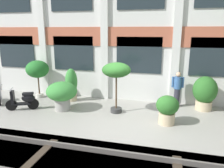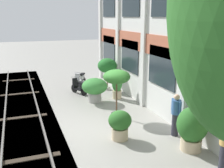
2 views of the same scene
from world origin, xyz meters
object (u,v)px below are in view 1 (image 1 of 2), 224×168
(potted_plant_stone_basin, at_px, (167,108))
(potted_plant_fluted_column, at_px, (71,84))
(resident_by_doorway, at_px, (177,88))
(potted_plant_glazed_jar, at_px, (62,93))
(potted_plant_terracotta_small, at_px, (116,72))
(scooter_second_parked, at_px, (24,100))
(potted_plant_tall_urn, at_px, (37,70))
(potted_plant_ribbed_drum, at_px, (205,92))

(potted_plant_stone_basin, height_order, potted_plant_fluted_column, potted_plant_fluted_column)
(potted_plant_stone_basin, height_order, resident_by_doorway, resident_by_doorway)
(potted_plant_glazed_jar, xyz_separation_m, potted_plant_fluted_column, (-0.15, 1.29, 0.10))
(potted_plant_terracotta_small, xyz_separation_m, resident_by_doorway, (2.50, 1.37, -0.88))
(potted_plant_terracotta_small, xyz_separation_m, scooter_second_parked, (-3.97, -0.72, -1.30))
(potted_plant_fluted_column, bearing_deg, potted_plant_tall_urn, 177.16)
(potted_plant_fluted_column, xyz_separation_m, scooter_second_parked, (-1.48, -1.71, -0.43))
(potted_plant_ribbed_drum, height_order, potted_plant_fluted_column, potted_plant_fluted_column)
(potted_plant_glazed_jar, bearing_deg, potted_plant_stone_basin, -4.90)
(potted_plant_stone_basin, height_order, scooter_second_parked, potted_plant_stone_basin)
(potted_plant_fluted_column, distance_m, scooter_second_parked, 2.31)
(potted_plant_glazed_jar, bearing_deg, potted_plant_tall_urn, 145.49)
(potted_plant_terracotta_small, height_order, scooter_second_parked, potted_plant_terracotta_small)
(scooter_second_parked, bearing_deg, potted_plant_terracotta_small, 166.44)
(potted_plant_tall_urn, bearing_deg, potted_plant_stone_basin, -15.32)
(scooter_second_parked, bearing_deg, potted_plant_ribbed_drum, 170.63)
(potted_plant_ribbed_drum, bearing_deg, potted_plant_terracotta_small, -161.10)
(resident_by_doorway, bearing_deg, potted_plant_terracotta_small, -66.21)
(potted_plant_ribbed_drum, bearing_deg, scooter_second_parked, -165.49)
(potted_plant_tall_urn, xyz_separation_m, potted_plant_ribbed_drum, (7.99, 0.16, -0.64))
(potted_plant_glazed_jar, height_order, scooter_second_parked, potted_plant_glazed_jar)
(potted_plant_tall_urn, bearing_deg, potted_plant_ribbed_drum, 1.15)
(potted_plant_terracotta_small, height_order, resident_by_doorway, potted_plant_terracotta_small)
(potted_plant_ribbed_drum, xyz_separation_m, potted_plant_fluted_column, (-6.12, -0.25, 0.06))
(potted_plant_glazed_jar, xyz_separation_m, potted_plant_ribbed_drum, (5.97, 1.55, 0.04))
(potted_plant_ribbed_drum, distance_m, potted_plant_fluted_column, 6.13)
(potted_plant_glazed_jar, distance_m, resident_by_doorway, 5.12)
(resident_by_doorway, bearing_deg, scooter_second_parked, -76.99)
(potted_plant_glazed_jar, distance_m, potted_plant_terracotta_small, 2.55)
(potted_plant_terracotta_small, relative_size, resident_by_doorway, 1.33)
(potted_plant_tall_urn, height_order, potted_plant_terracotta_small, potted_plant_terracotta_small)
(potted_plant_ribbed_drum, relative_size, potted_plant_fluted_column, 0.93)
(potted_plant_ribbed_drum, distance_m, potted_plant_terracotta_small, 3.95)
(potted_plant_glazed_jar, relative_size, potted_plant_terracotta_small, 0.62)
(potted_plant_fluted_column, bearing_deg, scooter_second_parked, -130.83)
(potted_plant_ribbed_drum, height_order, potted_plant_terracotta_small, potted_plant_terracotta_small)
(potted_plant_fluted_column, bearing_deg, potted_plant_ribbed_drum, 2.36)
(potted_plant_tall_urn, distance_m, potted_plant_ribbed_drum, 8.02)
(potted_plant_tall_urn, height_order, potted_plant_stone_basin, potted_plant_tall_urn)
(potted_plant_tall_urn, distance_m, scooter_second_parked, 2.11)
(potted_plant_glazed_jar, distance_m, potted_plant_ribbed_drum, 6.17)
(potted_plant_terracotta_small, distance_m, resident_by_doorway, 2.98)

